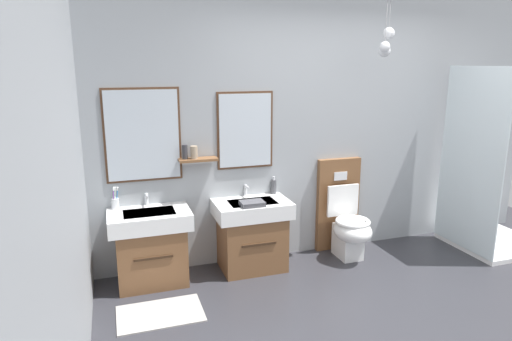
# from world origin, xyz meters

# --- Properties ---
(ground_plane) EXTENTS (6.27, 4.67, 0.10)m
(ground_plane) POSITION_xyz_m (0.00, 0.00, -0.05)
(ground_plane) COLOR #2D2D33
(ground_plane) RESTS_ON ground
(wall_back) EXTENTS (5.07, 0.61, 2.77)m
(wall_back) POSITION_xyz_m (-0.02, 1.67, 1.39)
(wall_back) COLOR #999EA3
(wall_back) RESTS_ON ground
(wall_left) EXTENTS (0.12, 3.47, 2.77)m
(wall_left) POSITION_xyz_m (-2.47, 0.00, 1.39)
(wall_left) COLOR #999EA3
(wall_left) RESTS_ON ground
(bath_mat) EXTENTS (0.68, 0.44, 0.01)m
(bath_mat) POSITION_xyz_m (-1.89, 0.81, 0.01)
(bath_mat) COLOR #9E9993
(bath_mat) RESTS_ON ground
(vanity_sink_left) EXTENTS (0.72, 0.49, 0.69)m
(vanity_sink_left) POSITION_xyz_m (-1.89, 1.41, 0.36)
(vanity_sink_left) COLOR brown
(vanity_sink_left) RESTS_ON ground
(tap_on_left_sink) EXTENTS (0.03, 0.13, 0.11)m
(tap_on_left_sink) POSITION_xyz_m (-1.89, 1.59, 0.76)
(tap_on_left_sink) COLOR silver
(tap_on_left_sink) RESTS_ON vanity_sink_left
(vanity_sink_right) EXTENTS (0.72, 0.49, 0.69)m
(vanity_sink_right) POSITION_xyz_m (-0.93, 1.41, 0.36)
(vanity_sink_right) COLOR brown
(vanity_sink_right) RESTS_ON ground
(tap_on_right_sink) EXTENTS (0.03, 0.13, 0.11)m
(tap_on_right_sink) POSITION_xyz_m (-0.93, 1.59, 0.76)
(tap_on_right_sink) COLOR silver
(tap_on_right_sink) RESTS_ON vanity_sink_right
(toilet) EXTENTS (0.48, 0.63, 1.00)m
(toilet) POSITION_xyz_m (0.10, 1.41, 0.38)
(toilet) COLOR brown
(toilet) RESTS_ON ground
(toothbrush_cup) EXTENTS (0.07, 0.07, 0.21)m
(toothbrush_cup) POSITION_xyz_m (-2.17, 1.58, 0.75)
(toothbrush_cup) COLOR silver
(toothbrush_cup) RESTS_ON vanity_sink_left
(soap_dispenser) EXTENTS (0.06, 0.06, 0.18)m
(soap_dispenser) POSITION_xyz_m (-0.64, 1.59, 0.76)
(soap_dispenser) COLOR #4C4C51
(soap_dispenser) RESTS_ON vanity_sink_right
(folded_hand_towel) EXTENTS (0.22, 0.16, 0.04)m
(folded_hand_towel) POSITION_xyz_m (-0.97, 1.26, 0.71)
(folded_hand_towel) COLOR #47474C
(folded_hand_towel) RESTS_ON vanity_sink_right
(shower_tray) EXTENTS (0.95, 0.85, 1.95)m
(shower_tray) POSITION_xyz_m (1.64, 1.09, 0.41)
(shower_tray) COLOR white
(shower_tray) RESTS_ON ground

